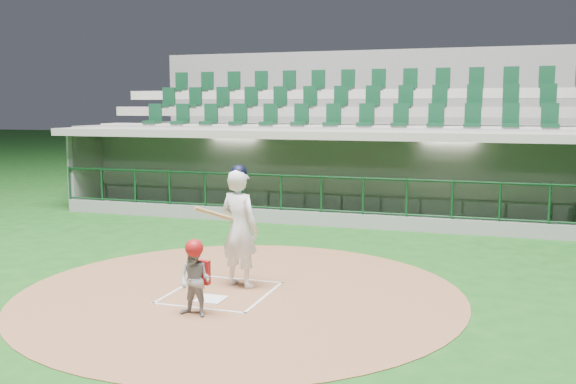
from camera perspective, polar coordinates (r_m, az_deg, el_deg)
name	(u,v)px	position (r m, az deg, el deg)	size (l,w,h in m)	color
ground	(228,288)	(10.83, -5.32, -8.54)	(120.00, 120.00, 0.00)	#134514
dirt_circle	(241,293)	(10.54, -4.24, -8.95)	(7.20, 7.20, 0.01)	brown
home_plate	(211,299)	(10.21, -6.89, -9.43)	(0.43, 0.43, 0.02)	white
batter_box_chalk	(221,292)	(10.56, -5.97, -8.87)	(1.55, 1.80, 0.01)	white
dugout_structure	(337,180)	(17.98, 4.40, 1.06)	(16.40, 3.70, 3.00)	gray
seating_deck	(361,156)	(20.93, 6.50, 3.22)	(17.00, 6.72, 5.15)	slate
batter	(239,227)	(10.67, -4.35, -3.09)	(0.95, 0.97, 2.05)	white
catcher	(195,278)	(9.35, -8.27, -7.55)	(0.55, 0.45, 1.13)	#949499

